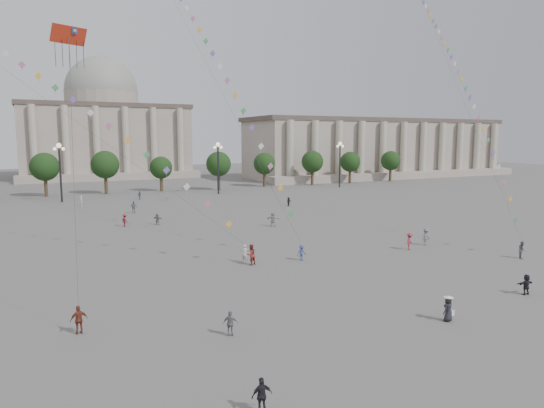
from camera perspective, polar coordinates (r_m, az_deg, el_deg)
name	(u,v)px	position (r m, az deg, el deg)	size (l,w,h in m)	color
ground	(363,315)	(33.30, 10.60, -12.75)	(360.00, 360.00, 0.00)	#565451
hall_east	(379,148)	(151.39, 12.43, 6.43)	(84.00, 26.22, 17.20)	gray
hall_central	(104,129)	(155.31, -19.19, 8.36)	(48.30, 34.30, 35.50)	gray
tree_row	(137,168)	(104.81, -15.60, 4.13)	(137.12, 5.12, 8.00)	#3A2C1D
lamp_post_mid_west	(60,162)	(95.10, -23.71, 4.59)	(2.00, 0.90, 10.65)	#262628
lamp_post_mid_east	(218,158)	(100.84, -6.37, 5.35)	(2.00, 0.90, 10.65)	#262628
lamp_post_far_east	(340,156)	(114.43, 8.00, 5.61)	(2.00, 0.90, 10.65)	#262628
person_crowd_0	(140,195)	(95.14, -15.31, 1.00)	(0.91, 0.38, 1.55)	#385A7E
person_crowd_3	(526,284)	(41.18, 27.73, -8.38)	(1.44, 0.46, 1.55)	black
person_crowd_4	(166,197)	(91.78, -12.37, 0.85)	(1.43, 0.46, 1.54)	silver
person_crowd_6	(426,237)	(55.28, 17.66, -3.69)	(1.23, 0.70, 1.90)	slate
person_crowd_7	(273,219)	(63.75, 0.13, -1.80)	(1.80, 0.57, 1.94)	#B1B0AD
person_crowd_8	(410,241)	(52.60, 15.89, -4.25)	(1.15, 0.66, 1.79)	maroon
person_crowd_9	(289,202)	(82.79, 1.97, 0.28)	(1.41, 0.45, 1.52)	black
person_crowd_10	(81,201)	(88.64, -21.52, 0.32)	(0.65, 0.43, 1.78)	silver
person_crowd_12	(157,219)	(66.87, -13.33, -1.72)	(1.46, 0.46, 1.57)	slate
person_crowd_13	(245,253)	(45.72, -3.24, -5.83)	(0.62, 0.40, 1.69)	silver
person_crowd_16	(134,207)	(77.93, -15.97, -0.37)	(1.08, 0.45, 1.84)	slate
person_crowd_17	(125,220)	(66.63, -16.93, -1.84)	(1.08, 0.62, 1.67)	maroon
tourist_0	(79,320)	(31.79, -21.75, -12.53)	(1.02, 0.42, 1.74)	brown
tourist_1	(262,395)	(22.06, -1.20, -21.59)	(0.93, 0.39, 1.59)	black
tourist_3	(230,323)	(29.49, -4.91, -13.82)	(0.89, 0.37, 1.53)	slate
kite_flyer_0	(251,255)	(44.74, -2.49, -5.97)	(0.94, 0.73, 1.93)	maroon
kite_flyer_1	(302,253)	(46.39, 3.50, -5.74)	(0.97, 0.56, 1.51)	navy
kite_flyer_2	(522,250)	(52.96, 27.35, -4.81)	(0.82, 0.64, 1.69)	slate
hat_person	(448,308)	(33.47, 20.03, -11.43)	(0.90, 0.71, 1.69)	black
dragon_kite	(69,49)	(33.20, -22.74, 16.47)	(2.21, 2.14, 16.81)	#AD2612
kite_train_west	(7,59)	(61.54, -28.75, 14.68)	(36.79, 39.21, 64.50)	#3F3F3F
kite_train_mid	(193,25)	(66.46, -9.26, 20.08)	(6.70, 42.51, 62.41)	#3F3F3F
kite_train_east	(456,72)	(72.66, 20.87, 14.32)	(19.83, 35.95, 54.19)	#3F3F3F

